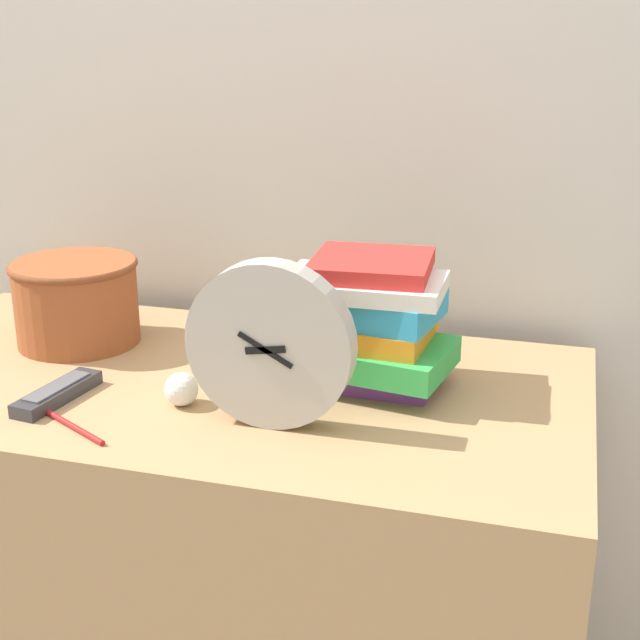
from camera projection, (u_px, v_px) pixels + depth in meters
wall_back at (281, 46)px, 1.56m from camera, size 6.00×0.04×2.40m
desk at (219, 576)px, 1.50m from camera, size 1.15×0.60×0.72m
desk_clock at (270, 345)px, 1.19m from camera, size 0.23×0.04×0.23m
book_stack at (368, 325)px, 1.33m from camera, size 0.26×0.20×0.20m
basket at (76, 299)px, 1.51m from camera, size 0.21×0.21×0.14m
tv_remote at (57, 393)px, 1.30m from camera, size 0.06×0.16×0.02m
crumpled_paper_ball at (179, 389)px, 1.28m from camera, size 0.05×0.05×0.05m
pen at (75, 427)px, 1.21m from camera, size 0.12×0.07×0.01m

